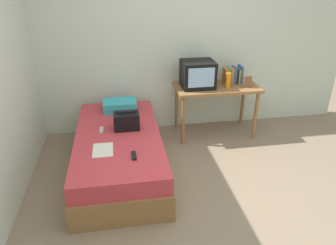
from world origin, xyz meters
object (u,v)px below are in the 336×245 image
object	(u,v)px
remote_dark	(134,156)
magazine	(103,150)
water_bottle	(228,80)
book_row	(233,75)
handbag	(127,121)
bed	(119,152)
pillow	(120,105)
tv	(198,74)
picture_frame	(248,82)
remote_silver	(101,130)
desk	(216,92)

from	to	relation	value
remote_dark	magazine	bearing A→B (deg)	150.64
water_bottle	book_row	size ratio (longest dim) A/B	0.82
handbag	bed	bearing A→B (deg)	-132.76
magazine	remote_dark	world-z (taller)	remote_dark
book_row	magazine	size ratio (longest dim) A/B	0.88
pillow	remote_dark	world-z (taller)	pillow
tv	book_row	world-z (taller)	tv
bed	water_bottle	world-z (taller)	water_bottle
picture_frame	remote_silver	world-z (taller)	picture_frame
desk	pillow	xyz separation A→B (m)	(-1.36, -0.03, -0.10)
water_bottle	handbag	distance (m)	1.53
water_bottle	remote_dark	world-z (taller)	water_bottle
desk	handbag	xyz separation A→B (m)	(-1.29, -0.61, -0.06)
remote_silver	pillow	bearing A→B (deg)	68.53
handbag	book_row	bearing A→B (deg)	24.36
book_row	picture_frame	bearing A→B (deg)	-58.88
handbag	water_bottle	bearing A→B (deg)	20.30
water_bottle	remote_dark	size ratio (longest dim) A/B	1.33
bed	desk	world-z (taller)	desk
water_bottle	bed	bearing A→B (deg)	-157.11
bed	remote_dark	xyz separation A→B (m)	(0.15, -0.53, 0.26)
water_bottle	desk	bearing A→B (deg)	147.20
picture_frame	pillow	distance (m)	1.77
water_bottle	pillow	distance (m)	1.51
bed	tv	bearing A→B (deg)	33.19
book_row	handbag	distance (m)	1.72
pillow	tv	bearing A→B (deg)	1.96
book_row	remote_silver	xyz separation A→B (m)	(-1.85, -0.72, -0.36)
book_row	remote_dark	size ratio (longest dim) A/B	1.63
desk	tv	xyz separation A→B (m)	(-0.28, 0.01, 0.27)
book_row	remote_dark	distance (m)	2.05
picture_frame	handbag	world-z (taller)	picture_frame
pillow	remote_silver	world-z (taller)	pillow
desk	water_bottle	size ratio (longest dim) A/B	5.57
book_row	pillow	distance (m)	1.65
desk	book_row	distance (m)	0.34
tv	book_row	distance (m)	0.55
desk	pillow	bearing A→B (deg)	-178.71
book_row	handbag	bearing A→B (deg)	-155.64
bed	pillow	distance (m)	0.77
handbag	magazine	xyz separation A→B (m)	(-0.28, -0.47, -0.10)
desk	picture_frame	world-z (taller)	picture_frame
bed	handbag	size ratio (longest dim) A/B	6.67
bed	desk	distance (m)	1.63
remote_silver	remote_dark	bearing A→B (deg)	-61.66
tv	pillow	xyz separation A→B (m)	(-1.08, -0.04, -0.37)
tv	pillow	world-z (taller)	tv
magazine	remote_silver	xyz separation A→B (m)	(-0.02, 0.45, 0.01)
picture_frame	remote_dark	bearing A→B (deg)	-145.56
magazine	remote_silver	bearing A→B (deg)	93.14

